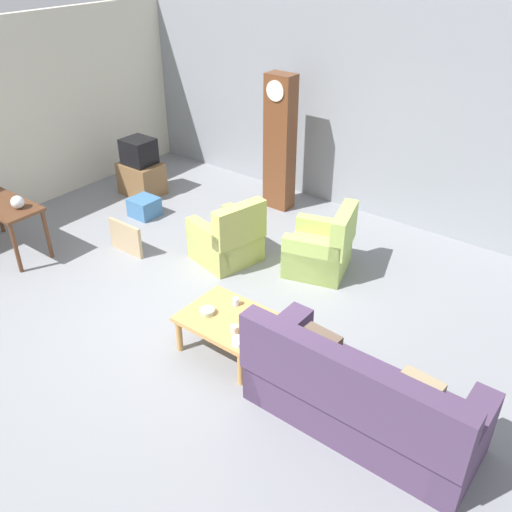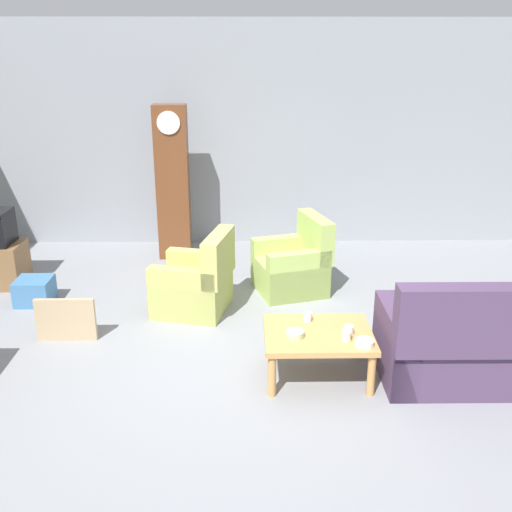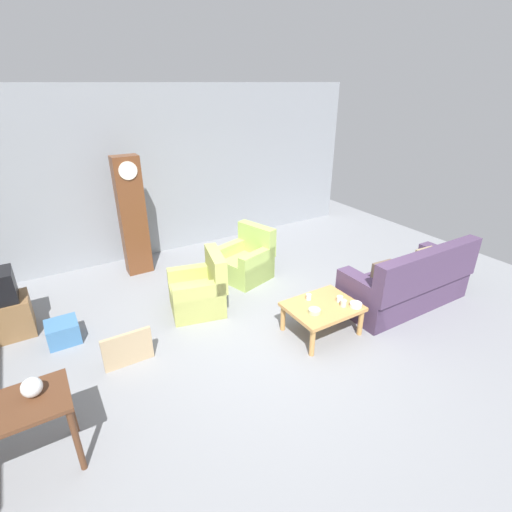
{
  "view_description": "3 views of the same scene",
  "coord_description": "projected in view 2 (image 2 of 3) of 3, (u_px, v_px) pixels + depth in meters",
  "views": [
    {
      "loc": [
        3.7,
        -3.84,
        3.99
      ],
      "look_at": [
        0.55,
        0.26,
        0.85
      ],
      "focal_mm": 38.89,
      "sensor_mm": 36.0,
      "label": 1
    },
    {
      "loc": [
        0.02,
        -4.99,
        2.84
      ],
      "look_at": [
        0.11,
        0.28,
        0.93
      ],
      "focal_mm": 40.98,
      "sensor_mm": 36.0,
      "label": 2
    },
    {
      "loc": [
        -2.4,
        -3.63,
        3.21
      ],
      "look_at": [
        0.28,
        0.78,
        0.82
      ],
      "focal_mm": 26.51,
      "sensor_mm": 36.0,
      "label": 3
    }
  ],
  "objects": [
    {
      "name": "cup_cream_tall",
      "position": [
        346.0,
        336.0,
        5.02
      ],
      "size": [
        0.08,
        0.08,
        0.09
      ],
      "primitive_type": "cylinder",
      "color": "beige",
      "rests_on": "coffee_table_wood"
    },
    {
      "name": "garage_door_wall",
      "position": [
        245.0,
        135.0,
        8.49
      ],
      "size": [
        8.4,
        0.16,
        3.2
      ],
      "primitive_type": "cube",
      "color": "gray",
      "rests_on": "ground_plane"
    },
    {
      "name": "cup_white_porcelain",
      "position": [
        349.0,
        330.0,
        5.13
      ],
      "size": [
        0.08,
        0.08,
        0.08
      ],
      "primitive_type": "cylinder",
      "color": "white",
      "rests_on": "coffee_table_wood"
    },
    {
      "name": "armchair_olive_far",
      "position": [
        293.0,
        267.0,
        7.08
      ],
      "size": [
        0.97,
        0.95,
        0.92
      ],
      "color": "#A8C460",
      "rests_on": "ground_plane"
    },
    {
      "name": "storage_box_blue",
      "position": [
        35.0,
        291.0,
        6.79
      ],
      "size": [
        0.4,
        0.39,
        0.29
      ],
      "primitive_type": "cube",
      "color": "teal",
      "rests_on": "ground_plane"
    },
    {
      "name": "coffee_table_wood",
      "position": [
        318.0,
        338.0,
        5.21
      ],
      "size": [
        0.96,
        0.76,
        0.44
      ],
      "color": "tan",
      "rests_on": "ground_plane"
    },
    {
      "name": "armchair_olive_near",
      "position": [
        196.0,
        285.0,
        6.55
      ],
      "size": [
        0.94,
        0.92,
        0.92
      ],
      "color": "tan",
      "rests_on": "ground_plane"
    },
    {
      "name": "couch_floral",
      "position": [
        503.0,
        346.0,
        5.13
      ],
      "size": [
        2.11,
        0.89,
        1.04
      ],
      "color": "#4C3856",
      "rests_on": "ground_plane"
    },
    {
      "name": "cup_blue_rimmed",
      "position": [
        308.0,
        317.0,
        5.37
      ],
      "size": [
        0.07,
        0.07,
        0.09
      ],
      "primitive_type": "cylinder",
      "color": "silver",
      "rests_on": "coffee_table_wood"
    },
    {
      "name": "bowl_white_stacked",
      "position": [
        364.0,
        343.0,
        4.94
      ],
      "size": [
        0.16,
        0.16,
        0.05
      ],
      "primitive_type": "cylinder",
      "color": "white",
      "rests_on": "coffee_table_wood"
    },
    {
      "name": "ground_plane",
      "position": [
        245.0,
        356.0,
        5.66
      ],
      "size": [
        10.4,
        10.4,
        0.0
      ],
      "primitive_type": "plane",
      "color": "gray"
    },
    {
      "name": "framed_picture_leaning",
      "position": [
        66.0,
        320.0,
        5.9
      ],
      "size": [
        0.6,
        0.05,
        0.45
      ],
      "primitive_type": "cube",
      "color": "tan",
      "rests_on": "ground_plane"
    },
    {
      "name": "bowl_shallow_green",
      "position": [
        295.0,
        334.0,
        5.09
      ],
      "size": [
        0.16,
        0.16,
        0.06
      ],
      "primitive_type": "cylinder",
      "color": "#B2C69E",
      "rests_on": "coffee_table_wood"
    },
    {
      "name": "grandfather_clock",
      "position": [
        173.0,
        183.0,
        7.97
      ],
      "size": [
        0.44,
        0.3,
        2.11
      ],
      "color": "brown",
      "rests_on": "ground_plane"
    }
  ]
}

